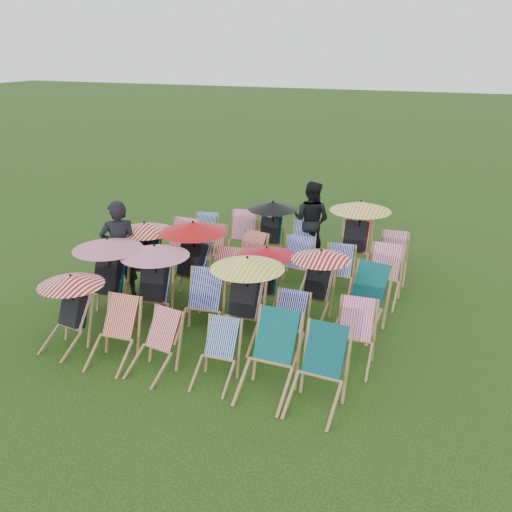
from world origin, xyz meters
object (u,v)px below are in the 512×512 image
at_px(deckchair_0, 68,311).
at_px(deckchair_29, 393,258).
at_px(person_rear, 311,220).
at_px(person_left, 120,250).
at_px(deckchair_5, 318,372).

distance_m(deckchair_0, deckchair_29, 6.09).
bearing_deg(deckchair_29, person_rear, 160.43).
xyz_separation_m(person_left, person_rear, (2.58, 3.18, -0.06)).
distance_m(deckchair_5, person_left, 4.66).
distance_m(deckchair_5, person_rear, 5.37).
xyz_separation_m(deckchair_0, deckchair_5, (3.87, -0.06, -0.12)).
height_order(deckchair_29, person_rear, person_rear).
height_order(deckchair_0, deckchair_29, deckchair_0).
height_order(deckchair_5, person_left, person_left).
bearing_deg(deckchair_0, person_rear, 74.72).
xyz_separation_m(deckchair_5, person_left, (-4.22, 1.93, 0.41)).
bearing_deg(deckchair_0, deckchair_5, 7.74).
xyz_separation_m(deckchair_5, person_rear, (-1.64, 5.11, 0.35)).
distance_m(deckchair_0, deckchair_5, 3.88).
height_order(deckchair_29, person_left, person_left).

